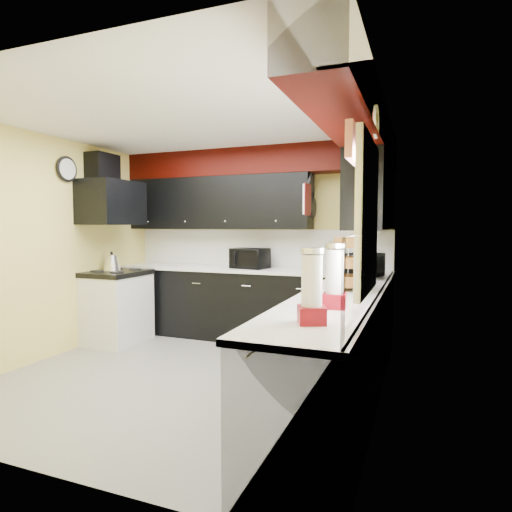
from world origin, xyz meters
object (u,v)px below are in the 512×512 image
(microwave, at_px, (363,265))
(knife_block, at_px, (332,262))
(toaster_oven, at_px, (250,258))
(utensil_crock, at_px, (332,266))
(kettle, at_px, (112,263))

(microwave, height_order, knife_block, microwave)
(microwave, bearing_deg, toaster_oven, 89.22)
(microwave, xyz_separation_m, knife_block, (-0.42, 0.47, -0.01))
(knife_block, bearing_deg, microwave, -71.23)
(utensil_crock, height_order, kettle, kettle)
(toaster_oven, xyz_separation_m, microwave, (1.50, -0.48, -0.00))
(microwave, relative_size, utensil_crock, 3.29)
(toaster_oven, bearing_deg, utensil_crock, 10.86)
(toaster_oven, distance_m, utensil_crock, 1.08)
(toaster_oven, height_order, knife_block, toaster_oven)
(microwave, bearing_deg, kettle, 110.93)
(toaster_oven, distance_m, kettle, 1.77)
(utensil_crock, height_order, knife_block, knife_block)
(utensil_crock, bearing_deg, kettle, -165.36)
(toaster_oven, bearing_deg, microwave, -7.52)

